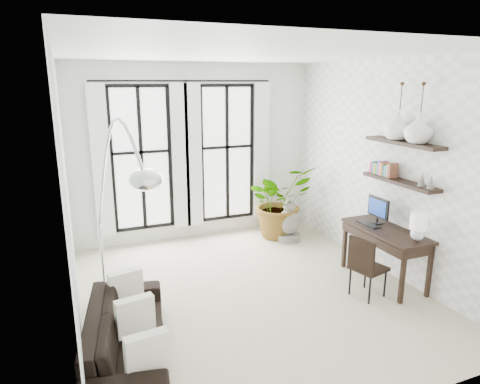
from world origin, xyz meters
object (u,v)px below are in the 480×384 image
sofa (127,335)px  plant (279,201)px  desk_chair (365,264)px  buddha (289,224)px  desk (388,234)px  arc_lamp (117,169)px

sofa → plant: (3.22, 2.77, 0.39)m
desk_chair → buddha: desk_chair is taller
desk → buddha: (-0.48, 2.05, -0.42)m
desk → desk_chair: size_ratio=1.58×
desk_chair → sofa: bearing=169.2°
plant → arc_lamp: (-3.12, -2.07, 1.25)m
plant → desk: plant is taller
buddha → plant: bearing=99.4°
desk → arc_lamp: arc_lamp is taller
sofa → desk: 3.80m
plant → buddha: size_ratio=1.77×
sofa → buddha: (3.27, 2.47, 0.03)m
plant → buddha: bearing=-80.6°
plant → arc_lamp: bearing=-146.4°
desk → buddha: bearing=103.1°
plant → desk: 2.41m
sofa → desk_chair: desk_chair is taller
plant → desk_chair: 2.60m
desk_chair → buddha: bearing=73.9°
desk → arc_lamp: size_ratio=0.55×
sofa → desk: bearing=-74.1°
plant → desk: size_ratio=1.00×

